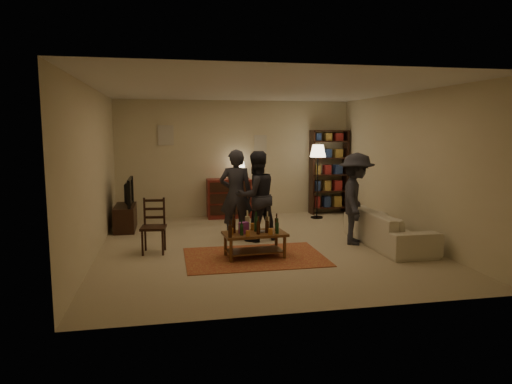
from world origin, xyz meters
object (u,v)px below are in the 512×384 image
object	(u,v)px
coffee_table	(254,235)
bookshelf	(329,171)
person_right	(256,196)
sofa	(388,228)
person_left	(236,195)
dresser	(229,197)
floor_lamp	(318,156)
person_by_sofa	(356,199)
dining_chair	(154,224)
tv_stand	(125,211)

from	to	relation	value
coffee_table	bookshelf	size ratio (longest dim) A/B	0.51
person_right	sofa	bearing A→B (deg)	142.07
bookshelf	person_right	distance (m)	3.28
person_left	sofa	bearing A→B (deg)	171.67
person_left	person_right	size ratio (longest dim) A/B	1.02
dresser	floor_lamp	world-z (taller)	floor_lamp
bookshelf	person_left	bearing A→B (deg)	-139.58
sofa	person_right	world-z (taller)	person_right
coffee_table	person_by_sofa	distance (m)	2.06
floor_lamp	person_right	size ratio (longest dim) A/B	1.03
dining_chair	dresser	distance (m)	3.23
coffee_table	dining_chair	distance (m)	1.69
tv_stand	person_left	xyz separation A→B (m)	(2.09, -1.24, 0.45)
tv_stand	floor_lamp	size ratio (longest dim) A/B	0.63
tv_stand	floor_lamp	distance (m)	4.37
sofa	bookshelf	bearing A→B (deg)	-0.82
floor_lamp	person_left	size ratio (longest dim) A/B	1.01
dining_chair	floor_lamp	size ratio (longest dim) A/B	0.54
bookshelf	floor_lamp	world-z (taller)	bookshelf
dining_chair	person_left	xyz separation A→B (m)	(1.47, 0.63, 0.36)
dresser	person_left	world-z (taller)	person_left
bookshelf	person_by_sofa	distance (m)	3.02
person_left	person_by_sofa	size ratio (longest dim) A/B	1.03
person_left	bookshelf	bearing A→B (deg)	-127.33
coffee_table	person_left	xyz separation A→B (m)	(-0.09, 1.27, 0.47)
dresser	sofa	xyz separation A→B (m)	(2.39, -3.11, -0.17)
coffee_table	person_right	distance (m)	1.23
floor_lamp	sofa	bearing A→B (deg)	-80.94
dining_chair	sofa	size ratio (longest dim) A/B	0.44
tv_stand	sofa	distance (m)	5.14
coffee_table	floor_lamp	distance (m)	3.74
floor_lamp	person_right	distance (m)	2.64
sofa	person_left	world-z (taller)	person_left
coffee_table	person_by_sofa	world-z (taller)	person_by_sofa
coffee_table	sofa	xyz separation A→B (m)	(2.47, 0.31, -0.07)
dresser	coffee_table	bearing A→B (deg)	-91.24
sofa	person_by_sofa	size ratio (longest dim) A/B	1.28
sofa	person_by_sofa	distance (m)	0.77
coffee_table	floor_lamp	world-z (taller)	floor_lamp
dining_chair	tv_stand	world-z (taller)	tv_stand
bookshelf	person_left	xyz separation A→B (m)	(-2.61, -2.22, -0.20)
coffee_table	dresser	distance (m)	3.42
person_by_sofa	bookshelf	bearing A→B (deg)	13.91
dining_chair	dresser	size ratio (longest dim) A/B	0.68
floor_lamp	person_by_sofa	xyz separation A→B (m)	(-0.11, -2.41, -0.62)
tv_stand	bookshelf	world-z (taller)	bookshelf
person_left	person_by_sofa	world-z (taller)	person_left
person_right	person_by_sofa	world-z (taller)	person_right
person_right	person_by_sofa	xyz separation A→B (m)	(1.69, -0.58, -0.01)
dining_chair	bookshelf	world-z (taller)	bookshelf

